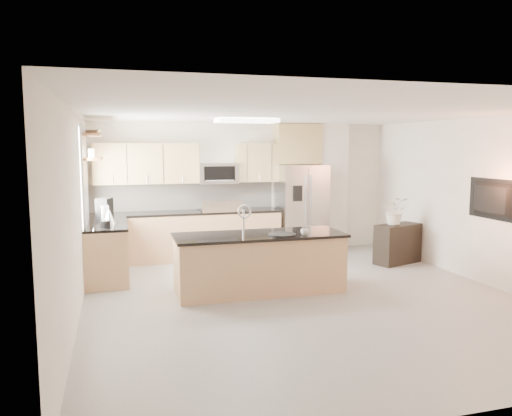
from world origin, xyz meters
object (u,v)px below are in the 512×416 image
object	(u,v)px
television	(490,199)
flower_vase	(395,204)
refrigerator	(301,209)
kettle	(109,216)
microwave	(218,173)
coffee_maker	(104,210)
blender	(105,218)
cup	(305,232)
bowl	(92,131)
island	(259,262)
range	(220,233)
credenza	(398,244)
platter	(282,234)

from	to	relation	value
television	flower_vase	bearing A→B (deg)	17.13
refrigerator	kettle	world-z (taller)	refrigerator
refrigerator	kettle	size ratio (longest dim) A/B	6.37
microwave	coffee_maker	bearing A→B (deg)	-153.74
blender	coffee_maker	world-z (taller)	coffee_maker
cup	television	size ratio (longest dim) A/B	0.11
cup	bowl	size ratio (longest dim) A/B	0.29
refrigerator	island	size ratio (longest dim) A/B	0.71
refrigerator	blender	world-z (taller)	refrigerator
range	credenza	bearing A→B (deg)	-24.09
range	kettle	size ratio (longest dim) A/B	4.08
blender	platter	bearing A→B (deg)	-23.76
bowl	flower_vase	distance (m)	5.43
kettle	flower_vase	xyz separation A→B (m)	(5.00, -0.22, 0.06)
cup	platter	world-z (taller)	cup
range	cup	distance (m)	2.83
refrigerator	kettle	xyz separation A→B (m)	(-3.68, -1.12, 0.15)
range	bowl	bearing A→B (deg)	-164.11
microwave	blender	size ratio (longest dim) A/B	2.25
refrigerator	blender	distance (m)	4.02
microwave	bowl	bearing A→B (deg)	-161.23
refrigerator	television	bearing A→B (deg)	-58.96
microwave	platter	world-z (taller)	microwave
kettle	television	world-z (taller)	television
blender	credenza	bearing A→B (deg)	1.78
coffee_maker	refrigerator	bearing A→B (deg)	12.95
credenza	bowl	xyz separation A→B (m)	(-5.31, 0.73, 2.02)
microwave	refrigerator	world-z (taller)	microwave
cup	coffee_maker	world-z (taller)	coffee_maker
island	television	size ratio (longest dim) A/B	2.33
platter	television	distance (m)	3.20
island	credenza	size ratio (longest dim) A/B	2.77
refrigerator	range	bearing A→B (deg)	178.40
credenza	kettle	distance (m)	5.14
television	microwave	bearing A→B (deg)	47.25
refrigerator	television	world-z (taller)	refrigerator
credenza	cup	bearing A→B (deg)	-169.42
island	bowl	size ratio (longest dim) A/B	6.20
island	credenza	distance (m)	3.13
credenza	island	bearing A→B (deg)	-179.49
platter	kettle	world-z (taller)	kettle
refrigerator	coffee_maker	size ratio (longest dim) A/B	4.61
bowl	television	distance (m)	6.36
cup	television	world-z (taller)	television
microwave	kettle	size ratio (longest dim) A/B	2.72
credenza	bowl	size ratio (longest dim) A/B	2.24
refrigerator	bowl	size ratio (longest dim) A/B	4.40
blender	flower_vase	world-z (taller)	flower_vase
credenza	blender	bearing A→B (deg)	162.89
island	flower_vase	bearing A→B (deg)	20.01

